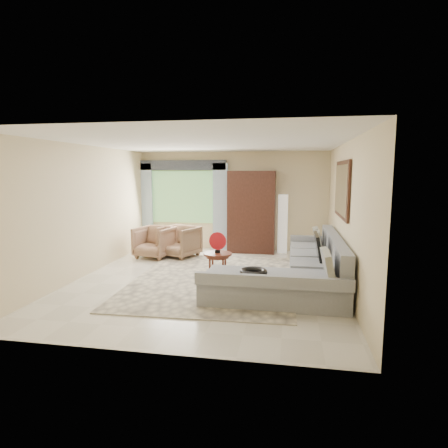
% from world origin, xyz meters
% --- Properties ---
extents(ground, '(6.00, 6.00, 0.00)m').
position_xyz_m(ground, '(0.00, 0.00, 0.00)').
color(ground, silver).
rests_on(ground, ground).
extents(area_rug, '(3.13, 4.09, 0.02)m').
position_xyz_m(area_rug, '(0.10, 0.02, 0.01)').
color(area_rug, beige).
rests_on(area_rug, ground).
extents(sectional_sofa, '(2.30, 3.46, 0.90)m').
position_xyz_m(sectional_sofa, '(1.78, -0.18, 0.28)').
color(sectional_sofa, '#9B9DA3').
rests_on(sectional_sofa, ground).
extents(tv_screen, '(0.14, 0.74, 0.48)m').
position_xyz_m(tv_screen, '(2.05, 0.02, 0.72)').
color(tv_screen, black).
rests_on(tv_screen, sectional_sofa).
extents(garden_hose, '(0.43, 0.43, 0.09)m').
position_xyz_m(garden_hose, '(1.00, -1.27, 0.55)').
color(garden_hose, black).
rests_on(garden_hose, sectional_sofa).
extents(coffee_table, '(0.54, 0.54, 0.54)m').
position_xyz_m(coffee_table, '(0.19, -0.02, 0.28)').
color(coffee_table, '#461B12').
rests_on(coffee_table, ground).
extents(red_disc, '(0.34, 0.08, 0.34)m').
position_xyz_m(red_disc, '(0.19, -0.02, 0.77)').
color(red_disc, '#B5121A').
rests_on(red_disc, coffee_table).
extents(armchair_left, '(0.96, 0.98, 0.76)m').
position_xyz_m(armchair_left, '(-1.70, 1.66, 0.38)').
color(armchair_left, '#976F52').
rests_on(armchair_left, ground).
extents(armchair_right, '(1.07, 1.08, 0.76)m').
position_xyz_m(armchair_right, '(-1.12, 1.80, 0.38)').
color(armchair_right, '#8F684E').
rests_on(armchair_right, ground).
extents(potted_plant, '(0.61, 0.57, 0.55)m').
position_xyz_m(potted_plant, '(-2.18, 2.55, 0.27)').
color(potted_plant, '#999999').
rests_on(potted_plant, ground).
extents(armoire, '(1.20, 0.55, 2.10)m').
position_xyz_m(armoire, '(0.55, 2.72, 1.05)').
color(armoire, black).
rests_on(armoire, ground).
extents(floor_lamp, '(0.24, 0.24, 1.50)m').
position_xyz_m(floor_lamp, '(1.35, 2.78, 0.75)').
color(floor_lamp, silver).
rests_on(floor_lamp, ground).
extents(window, '(1.80, 0.04, 1.40)m').
position_xyz_m(window, '(-1.35, 2.97, 1.40)').
color(window, '#669E59').
rests_on(window, wall_back).
extents(curtain_left, '(0.40, 0.08, 2.30)m').
position_xyz_m(curtain_left, '(-2.40, 2.88, 1.15)').
color(curtain_left, '#9EB7CC').
rests_on(curtain_left, ground).
extents(curtain_right, '(0.40, 0.08, 2.30)m').
position_xyz_m(curtain_right, '(-0.30, 2.88, 1.15)').
color(curtain_right, '#9EB7CC').
rests_on(curtain_right, ground).
extents(valance, '(2.40, 0.12, 0.26)m').
position_xyz_m(valance, '(-1.35, 2.90, 2.25)').
color(valance, '#1E232D').
rests_on(valance, wall_back).
extents(wall_mirror, '(0.05, 1.70, 1.05)m').
position_xyz_m(wall_mirror, '(2.46, 0.35, 1.75)').
color(wall_mirror, black).
rests_on(wall_mirror, wall_right).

